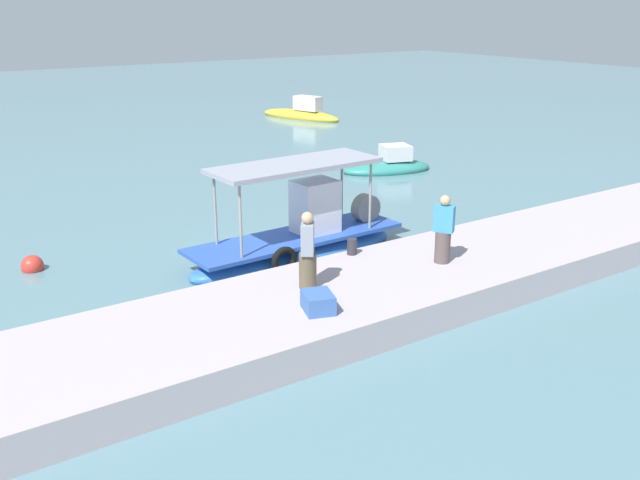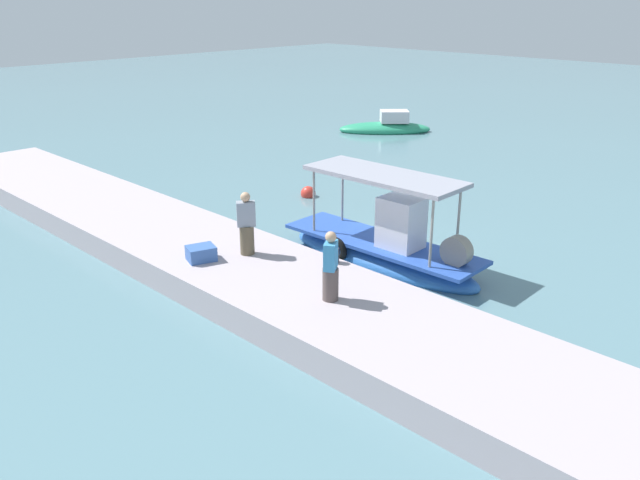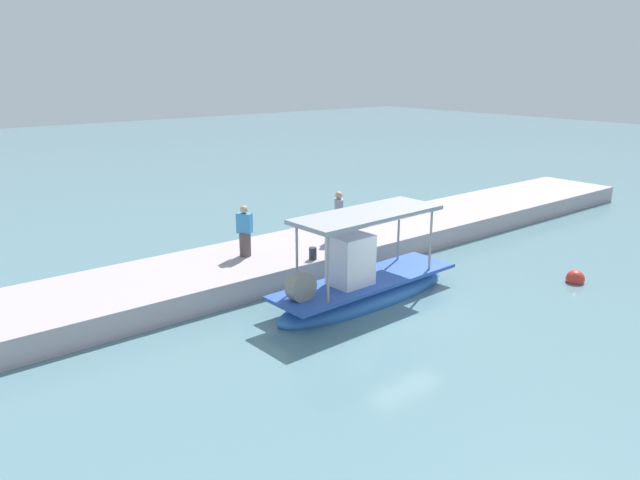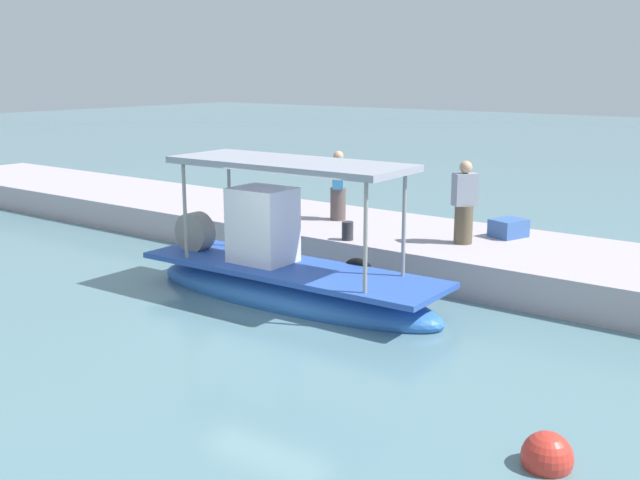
# 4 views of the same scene
# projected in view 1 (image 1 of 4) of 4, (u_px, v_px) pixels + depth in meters

# --- Properties ---
(ground_plane) EXTENTS (120.00, 120.00, 0.00)m
(ground_plane) POSITION_uv_depth(u_px,v_px,m) (273.00, 257.00, 19.22)
(ground_plane) COLOR slate
(dock_quay) EXTENTS (36.00, 3.65, 0.71)m
(dock_quay) POSITION_uv_depth(u_px,v_px,m) (369.00, 294.00, 15.85)
(dock_quay) COLOR #B2A4AB
(dock_quay) RESTS_ON ground_plane
(main_fishing_boat) EXTENTS (6.35, 1.93, 2.94)m
(main_fishing_boat) POSITION_uv_depth(u_px,v_px,m) (299.00, 241.00, 19.03)
(main_fishing_boat) COLOR blue
(main_fishing_boat) RESTS_ON ground_plane
(fisherman_near_bollard) EXTENTS (0.53, 0.54, 1.69)m
(fisherman_near_bollard) POSITION_uv_depth(u_px,v_px,m) (308.00, 254.00, 15.05)
(fisherman_near_bollard) COLOR brown
(fisherman_near_bollard) RESTS_ON dock_quay
(fisherman_by_crate) EXTENTS (0.50, 0.52, 1.63)m
(fisherman_by_crate) POSITION_uv_depth(u_px,v_px,m) (443.00, 232.00, 16.56)
(fisherman_by_crate) COLOR #554846
(fisherman_by_crate) RESTS_ON dock_quay
(mooring_bollard) EXTENTS (0.24, 0.24, 0.39)m
(mooring_bollard) POSITION_uv_depth(u_px,v_px,m) (352.00, 247.00, 17.25)
(mooring_bollard) COLOR #2D2D33
(mooring_bollard) RESTS_ON dock_quay
(cargo_crate) EXTENTS (0.75, 0.84, 0.38)m
(cargo_crate) POSITION_uv_depth(u_px,v_px,m) (318.00, 302.00, 14.09)
(cargo_crate) COLOR #3A62AB
(cargo_crate) RESTS_ON dock_quay
(marker_buoy) EXTENTS (0.56, 0.56, 0.56)m
(marker_buoy) POSITION_uv_depth(u_px,v_px,m) (32.00, 266.00, 18.23)
(marker_buoy) COLOR red
(marker_buoy) RESTS_ON ground_plane
(moored_boat_mid) EXTENTS (3.03, 5.50, 1.56)m
(moored_boat_mid) POSITION_uv_depth(u_px,v_px,m) (302.00, 114.00, 41.67)
(moored_boat_mid) COLOR gold
(moored_boat_mid) RESTS_ON ground_plane
(moored_boat_far) EXTENTS (4.02, 2.71, 1.30)m
(moored_boat_far) POSITION_uv_depth(u_px,v_px,m) (388.00, 167.00, 28.79)
(moored_boat_far) COLOR teal
(moored_boat_far) RESTS_ON ground_plane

